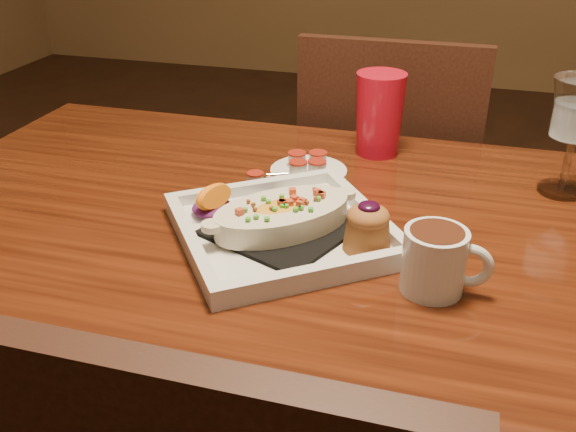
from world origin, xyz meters
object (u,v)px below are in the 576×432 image
(plate, at_px, (289,223))
(saucer, at_px, (307,169))
(coffee_mug, at_px, (437,259))
(chair_far, at_px, (388,201))
(table, at_px, (337,292))
(red_tumbler, at_px, (379,114))

(plate, height_order, saucer, plate)
(coffee_mug, distance_m, saucer, 0.39)
(chair_far, bearing_deg, table, 90.00)
(coffee_mug, relative_size, saucer, 0.83)
(table, height_order, plate, plate)
(table, relative_size, saucer, 10.91)
(plate, height_order, coffee_mug, coffee_mug)
(table, distance_m, coffee_mug, 0.23)
(plate, relative_size, saucer, 2.98)
(coffee_mug, bearing_deg, chair_far, 100.48)
(table, xyz_separation_m, red_tumbler, (0.00, 0.34, 0.17))
(plate, bearing_deg, red_tumbler, 42.38)
(chair_far, xyz_separation_m, saucer, (-0.10, -0.42, 0.25))
(chair_far, bearing_deg, plate, 83.85)
(coffee_mug, relative_size, red_tumbler, 0.73)
(table, height_order, coffee_mug, coffee_mug)
(plate, xyz_separation_m, coffee_mug, (0.22, -0.08, 0.02))
(chair_far, distance_m, saucer, 0.50)
(chair_far, distance_m, plate, 0.71)
(coffee_mug, bearing_deg, table, 145.20)
(table, distance_m, chair_far, 0.65)
(coffee_mug, height_order, saucer, coffee_mug)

